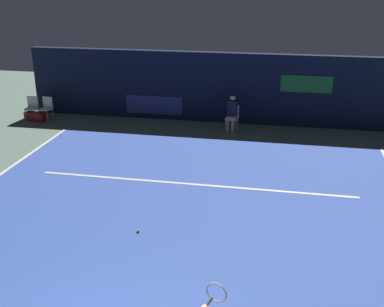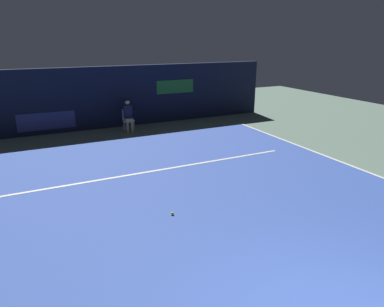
{
  "view_description": "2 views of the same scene",
  "coord_description": "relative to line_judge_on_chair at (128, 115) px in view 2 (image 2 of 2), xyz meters",
  "views": [
    {
      "loc": [
        2.19,
        -4.56,
        5.3
      ],
      "look_at": [
        0.07,
        6.38,
        1.07
      ],
      "focal_mm": 44.71,
      "sensor_mm": 36.0,
      "label": 1
    },
    {
      "loc": [
        -3.28,
        -2.2,
        3.73
      ],
      "look_at": [
        0.53,
        5.71,
        0.8
      ],
      "focal_mm": 32.54,
      "sensor_mm": 36.0,
      "label": 2
    }
  ],
  "objects": [
    {
      "name": "ground_plane",
      "position": [
        -0.48,
        -6.86,
        -0.69
      ],
      "size": [
        31.08,
        31.08,
        0.0
      ],
      "primitive_type": "plane",
      "color": "slate"
    },
    {
      "name": "court_surface",
      "position": [
        -0.48,
        -6.86,
        -0.68
      ],
      "size": [
        10.93,
        11.62,
        0.01
      ],
      "primitive_type": "cube",
      "color": "#3856B2",
      "rests_on": "ground"
    },
    {
      "name": "line_sideline_left",
      "position": [
        4.94,
        -6.86,
        -0.67
      ],
      "size": [
        0.1,
        11.62,
        0.01
      ],
      "primitive_type": "cube",
      "color": "white",
      "rests_on": "court_surface"
    },
    {
      "name": "line_service",
      "position": [
        -0.48,
        -4.83,
        -0.67
      ],
      "size": [
        8.53,
        0.1,
        0.01
      ],
      "primitive_type": "cube",
      "color": "white",
      "rests_on": "court_surface"
    },
    {
      "name": "back_wall",
      "position": [
        -0.48,
        1.08,
        0.61
      ],
      "size": [
        14.97,
        0.33,
        2.6
      ],
      "color": "#141933",
      "rests_on": "ground"
    },
    {
      "name": "line_judge_on_chair",
      "position": [
        0.0,
        0.0,
        0.0
      ],
      "size": [
        0.47,
        0.55,
        1.32
      ],
      "color": "white",
      "rests_on": "ground"
    },
    {
      "name": "tennis_ball",
      "position": [
        -1.17,
        -7.52,
        -0.64
      ],
      "size": [
        0.07,
        0.07,
        0.07
      ],
      "primitive_type": "sphere",
      "color": "#CCE033",
      "rests_on": "court_surface"
    }
  ]
}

